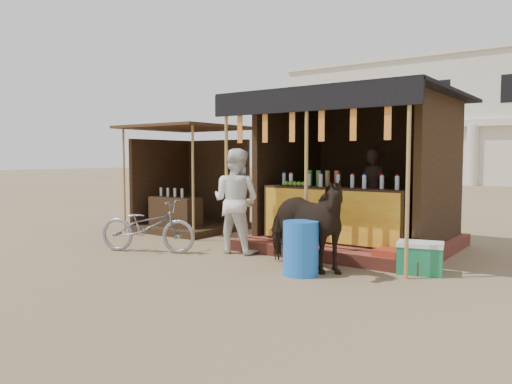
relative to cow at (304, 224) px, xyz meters
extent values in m
plane|color=#846B4C|center=(-1.18, -1.17, -0.69)|extent=(120.00, 120.00, 0.00)
cube|color=brown|center=(-0.18, 2.33, -0.58)|extent=(3.40, 2.80, 0.22)
cube|color=brown|center=(-0.18, 0.78, -0.59)|extent=(3.40, 0.35, 0.20)
cube|color=#352413|center=(-0.18, 1.38, 0.01)|extent=(2.60, 0.55, 0.95)
cube|color=orange|center=(-0.18, 1.10, 0.01)|extent=(2.50, 0.02, 0.88)
cube|color=#352413|center=(-0.18, 3.58, 0.78)|extent=(3.00, 0.12, 2.50)
cube|color=#352413|center=(-1.68, 2.33, 0.78)|extent=(0.12, 2.50, 2.50)
cube|color=#352413|center=(1.32, 2.33, 0.78)|extent=(0.12, 2.50, 2.50)
cube|color=black|center=(-0.18, 2.13, 2.06)|extent=(3.60, 3.60, 0.06)
cube|color=black|center=(-0.18, 0.35, 1.88)|extent=(3.60, 0.06, 0.36)
cylinder|color=tan|center=(-1.78, 0.38, 0.69)|extent=(0.06, 0.06, 2.75)
cylinder|color=tan|center=(-0.18, 0.38, 0.69)|extent=(0.06, 0.06, 2.75)
cylinder|color=tan|center=(1.42, 0.38, 0.69)|extent=(0.06, 0.06, 2.75)
cube|color=red|center=(-1.48, 0.38, 1.51)|extent=(0.10, 0.02, 0.55)
cube|color=red|center=(-0.96, 0.38, 1.51)|extent=(0.10, 0.02, 0.55)
cube|color=red|center=(-0.44, 0.38, 1.51)|extent=(0.10, 0.02, 0.55)
cube|color=red|center=(0.08, 0.38, 1.51)|extent=(0.10, 0.02, 0.55)
cube|color=red|center=(0.60, 0.38, 1.51)|extent=(0.10, 0.02, 0.55)
cube|color=red|center=(1.12, 0.38, 1.51)|extent=(0.10, 0.02, 0.55)
imported|color=black|center=(0.08, 2.43, 0.34)|extent=(0.67, 0.53, 1.63)
cube|color=#352413|center=(-4.18, 2.03, -0.61)|extent=(2.00, 2.00, 0.15)
cube|color=#352413|center=(-4.18, 2.98, 0.36)|extent=(1.90, 0.10, 2.10)
cube|color=#352413|center=(-5.13, 2.03, 0.36)|extent=(0.10, 1.90, 2.10)
cube|color=#472D19|center=(-4.18, 1.93, 1.66)|extent=(2.40, 2.40, 0.06)
cylinder|color=tan|center=(-5.23, 0.98, 0.49)|extent=(0.05, 0.05, 2.35)
cylinder|color=tan|center=(-3.13, 0.98, 0.49)|extent=(0.05, 0.05, 2.35)
cube|color=#352413|center=(-4.18, 1.53, -0.29)|extent=(1.20, 0.50, 0.80)
imported|color=black|center=(0.00, 0.00, 0.00)|extent=(1.75, 1.05, 1.38)
imported|color=gray|center=(-2.98, -0.36, -0.23)|extent=(1.86, 1.27, 0.92)
imported|color=white|center=(-1.68, 0.52, 0.23)|extent=(0.97, 0.80, 1.84)
cylinder|color=blue|center=(0.12, -0.28, -0.30)|extent=(0.59, 0.59, 0.78)
cube|color=maroon|center=(1.01, 0.83, -0.54)|extent=(0.46, 0.43, 0.30)
cube|color=#1B7A4A|center=(1.47, 0.82, -0.49)|extent=(0.70, 0.55, 0.40)
cube|color=white|center=(1.47, 0.82, -0.26)|extent=(0.73, 0.58, 0.06)
cube|color=silver|center=(-3.18, 28.83, 3.31)|extent=(26.00, 7.00, 8.00)
cube|color=silver|center=(-3.18, 25.23, 3.01)|extent=(26.00, 0.50, 0.40)
cube|color=silver|center=(-3.18, 25.33, 7.36)|extent=(26.00, 0.30, 0.25)
cylinder|color=silver|center=(-15.18, 25.23, 1.11)|extent=(0.70, 0.70, 3.60)
cylinder|color=silver|center=(-12.18, 25.23, 1.11)|extent=(0.70, 0.70, 3.60)
cylinder|color=silver|center=(-9.18, 25.23, 1.11)|extent=(0.70, 0.70, 3.60)
cylinder|color=silver|center=(-6.18, 25.23, 1.11)|extent=(0.70, 0.70, 3.60)
cylinder|color=silver|center=(-3.18, 25.23, 1.11)|extent=(0.70, 0.70, 3.60)
camera|label=1|loc=(3.71, -6.37, 1.00)|focal=35.00mm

